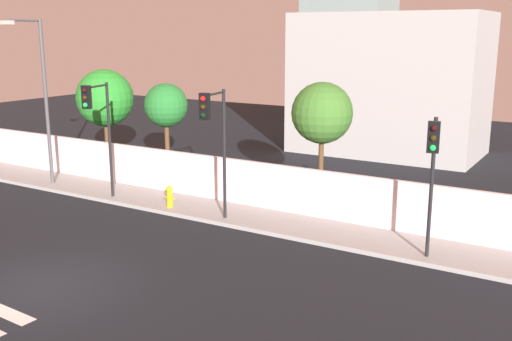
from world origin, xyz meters
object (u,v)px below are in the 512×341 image
(traffic_light_center, at_px, (98,116))
(traffic_light_right, at_px, (433,159))
(roadside_tree_midright, at_px, (322,113))
(traffic_light_left, at_px, (214,128))
(street_lamp_curbside, at_px, (41,90))
(fire_hydrant, at_px, (170,196))
(roadside_tree_leftmost, at_px, (105,98))
(roadside_tree_midleft, at_px, (166,106))

(traffic_light_center, bearing_deg, traffic_light_right, 1.19)
(traffic_light_center, xyz_separation_m, roadside_tree_midright, (7.83, 4.26, 0.18))
(traffic_light_left, relative_size, street_lamp_curbside, 0.66)
(traffic_light_left, height_order, fire_hydrant, traffic_light_left)
(traffic_light_left, bearing_deg, traffic_light_center, 179.95)
(traffic_light_left, relative_size, traffic_light_right, 1.10)
(traffic_light_right, height_order, roadside_tree_leftmost, roadside_tree_leftmost)
(roadside_tree_leftmost, bearing_deg, fire_hydrant, -27.13)
(traffic_light_center, xyz_separation_m, roadside_tree_leftmost, (-3.89, 4.26, 0.10))
(street_lamp_curbside, height_order, roadside_tree_midleft, street_lamp_curbside)
(roadside_tree_midright, bearing_deg, roadside_tree_midleft, -180.00)
(fire_hydrant, xyz_separation_m, roadside_tree_midleft, (-2.94, 3.48, 3.02))
(traffic_light_center, height_order, roadside_tree_leftmost, roadside_tree_leftmost)
(traffic_light_left, bearing_deg, traffic_light_right, 2.13)
(roadside_tree_leftmost, bearing_deg, traffic_light_left, -24.04)
(traffic_light_center, relative_size, street_lamp_curbside, 0.66)
(traffic_light_center, relative_size, traffic_light_right, 1.10)
(traffic_light_right, relative_size, roadside_tree_midright, 0.86)
(traffic_light_left, height_order, street_lamp_curbside, street_lamp_curbside)
(traffic_light_left, distance_m, traffic_light_center, 5.68)
(traffic_light_center, bearing_deg, street_lamp_curbside, 169.78)
(fire_hydrant, distance_m, roadside_tree_leftmost, 8.26)
(roadside_tree_midleft, height_order, roadside_tree_midright, roadside_tree_midright)
(roadside_tree_leftmost, relative_size, roadside_tree_midright, 1.02)
(roadside_tree_midleft, bearing_deg, traffic_light_left, -36.74)
(traffic_light_center, relative_size, roadside_tree_midright, 0.95)
(roadside_tree_midright, bearing_deg, traffic_light_center, -151.44)
(roadside_tree_midleft, relative_size, roadside_tree_midright, 0.92)
(traffic_light_left, relative_size, roadside_tree_midleft, 1.03)
(fire_hydrant, bearing_deg, traffic_light_left, -15.81)
(street_lamp_curbside, distance_m, fire_hydrant, 8.05)
(traffic_light_left, bearing_deg, roadside_tree_leftmost, 155.96)
(fire_hydrant, relative_size, roadside_tree_midleft, 0.18)
(roadside_tree_leftmost, distance_m, roadside_tree_midleft, 3.85)
(traffic_light_left, xyz_separation_m, roadside_tree_midright, (2.15, 4.27, 0.17))
(traffic_light_right, bearing_deg, fire_hydrant, 177.21)
(roadside_tree_midright, bearing_deg, fire_hydrant, -144.72)
(traffic_light_right, xyz_separation_m, fire_hydrant, (-10.35, 0.50, -2.72))
(street_lamp_curbside, height_order, roadside_tree_leftmost, street_lamp_curbside)
(traffic_light_right, distance_m, roadside_tree_midleft, 13.88)
(traffic_light_center, height_order, street_lamp_curbside, street_lamp_curbside)
(fire_hydrant, bearing_deg, traffic_light_center, -164.97)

